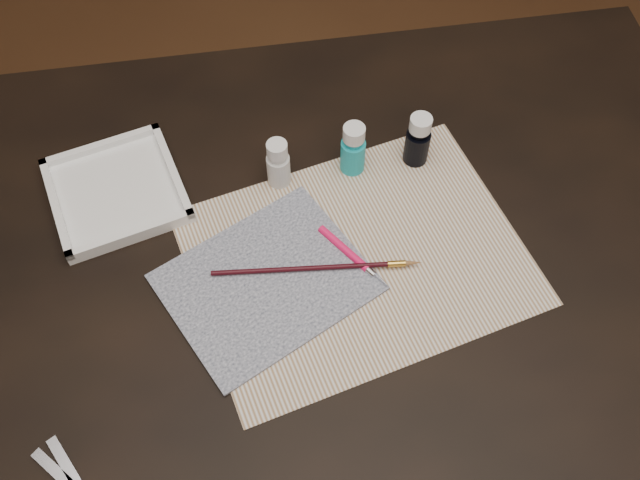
{
  "coord_description": "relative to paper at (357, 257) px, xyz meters",
  "views": [
    {
      "loc": [
        -0.08,
        -0.52,
        1.64
      ],
      "look_at": [
        0.0,
        0.0,
        0.8
      ],
      "focal_mm": 40.0,
      "sensor_mm": 36.0,
      "label": 1
    }
  ],
  "objects": [
    {
      "name": "ground",
      "position": [
        -0.05,
        0.01,
        -0.76
      ],
      "size": [
        3.5,
        3.5,
        0.02
      ],
      "primitive_type": "cube",
      "color": "#422614",
      "rests_on": "ground"
    },
    {
      "name": "table",
      "position": [
        -0.05,
        0.01,
        -0.38
      ],
      "size": [
        1.3,
        0.9,
        0.75
      ],
      "primitive_type": "cube",
      "color": "black",
      "rests_on": "ground"
    },
    {
      "name": "paper",
      "position": [
        0.0,
        0.0,
        0.0
      ],
      "size": [
        0.54,
        0.46,
        0.0
      ],
      "primitive_type": "cube",
      "rotation": [
        0.0,
        0.0,
        0.23
      ],
      "color": "white",
      "rests_on": "table"
    },
    {
      "name": "canvas",
      "position": [
        -0.13,
        -0.02,
        0.0
      ],
      "size": [
        0.34,
        0.32,
        0.0
      ],
      "primitive_type": "cube",
      "rotation": [
        0.0,
        0.0,
        0.46
      ],
      "color": "black",
      "rests_on": "paper"
    },
    {
      "name": "paint_bottle_white",
      "position": [
        -0.09,
        0.16,
        0.04
      ],
      "size": [
        0.05,
        0.05,
        0.09
      ],
      "primitive_type": "cylinder",
      "rotation": [
        0.0,
        0.0,
        -0.34
      ],
      "color": "silver",
      "rests_on": "table"
    },
    {
      "name": "paint_bottle_cyan",
      "position": [
        0.02,
        0.16,
        0.05
      ],
      "size": [
        0.05,
        0.05,
        0.09
      ],
      "primitive_type": "cylinder",
      "rotation": [
        0.0,
        0.0,
        0.21
      ],
      "color": "#19AAB7",
      "rests_on": "table"
    },
    {
      "name": "paint_bottle_navy",
      "position": [
        0.12,
        0.17,
        0.05
      ],
      "size": [
        0.04,
        0.04,
        0.09
      ],
      "primitive_type": "cylinder",
      "rotation": [
        0.0,
        0.0,
        0.02
      ],
      "color": "black",
      "rests_on": "table"
    },
    {
      "name": "paintbrush",
      "position": [
        -0.06,
        -0.01,
        0.01
      ],
      "size": [
        0.3,
        0.04,
        0.01
      ],
      "primitive_type": null,
      "rotation": [
        0.0,
        0.0,
        -0.1
      ],
      "color": "black",
      "rests_on": "canvas"
    },
    {
      "name": "craft_knife",
      "position": [
        -0.0,
        -0.01,
        0.01
      ],
      "size": [
        0.09,
        0.12,
        0.01
      ],
      "primitive_type": null,
      "rotation": [
        0.0,
        0.0,
        -0.96
      ],
      "color": "#FF155B",
      "rests_on": "paper"
    },
    {
      "name": "palette_tray",
      "position": [
        -0.34,
        0.17,
        0.01
      ],
      "size": [
        0.23,
        0.23,
        0.02
      ],
      "primitive_type": "cube",
      "rotation": [
        0.0,
        0.0,
        0.25
      ],
      "color": "white",
      "rests_on": "table"
    }
  ]
}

